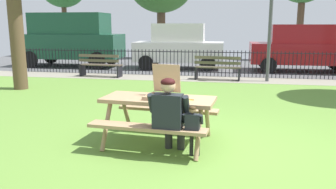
# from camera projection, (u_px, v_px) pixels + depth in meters

# --- Properties ---
(ground) EXTENTS (28.00, 11.91, 0.02)m
(ground) POSITION_uv_depth(u_px,v_px,m) (229.00, 118.00, 7.31)
(ground) COLOR olive
(cobblestone_walkway) EXTENTS (28.00, 1.40, 0.01)m
(cobblestone_walkway) POSITION_uv_depth(u_px,v_px,m) (231.00, 80.00, 12.37)
(cobblestone_walkway) COLOR gray
(street_asphalt) EXTENTS (28.00, 7.16, 0.01)m
(street_asphalt) POSITION_uv_depth(u_px,v_px,m) (231.00, 66.00, 16.50)
(street_asphalt) COLOR #515154
(picnic_table_foreground) EXTENTS (1.92, 1.63, 0.79)m
(picnic_table_foreground) POSITION_uv_depth(u_px,v_px,m) (159.00, 108.00, 5.63)
(picnic_table_foreground) COLOR #A4825D
(picnic_table_foreground) RESTS_ON ground
(pizza_box_open) EXTENTS (0.55, 0.59, 0.53)m
(pizza_box_open) POSITION_uv_depth(u_px,v_px,m) (163.00, 92.00, 5.58)
(pizza_box_open) COLOR tan
(pizza_box_open) RESTS_ON picnic_table_foreground
(pizza_slice_on_table) EXTENTS (0.20, 0.23, 0.02)m
(pizza_slice_on_table) POSITION_uv_depth(u_px,v_px,m) (187.00, 100.00, 5.35)
(pizza_slice_on_table) COLOR #E2CE57
(pizza_slice_on_table) RESTS_ON picnic_table_foreground
(adult_at_table) EXTENTS (0.63, 0.61, 1.19)m
(adult_at_table) POSITION_uv_depth(u_px,v_px,m) (170.00, 113.00, 5.06)
(adult_at_table) COLOR #282828
(adult_at_table) RESTS_ON ground
(child_at_table) EXTENTS (0.31, 0.30, 0.81)m
(child_at_table) POSITION_uv_depth(u_px,v_px,m) (193.00, 126.00, 4.97)
(child_at_table) COLOR #242424
(child_at_table) RESTS_ON ground
(iron_fence_streetside) EXTENTS (18.00, 0.03, 0.99)m
(iron_fence_streetside) POSITION_uv_depth(u_px,v_px,m) (232.00, 63.00, 12.95)
(iron_fence_streetside) COLOR black
(iron_fence_streetside) RESTS_ON ground
(park_bench_left) EXTENTS (1.63, 0.58, 0.85)m
(park_bench_left) POSITION_uv_depth(u_px,v_px,m) (100.00, 66.00, 13.02)
(park_bench_left) COLOR brown
(park_bench_left) RESTS_ON ground
(park_bench_center) EXTENTS (1.62, 0.57, 0.85)m
(park_bench_center) POSITION_uv_depth(u_px,v_px,m) (217.00, 68.00, 12.24)
(park_bench_center) COLOR brown
(park_bench_center) RESTS_ON ground
(lamp_post_walkway) EXTENTS (0.28, 0.28, 3.86)m
(lamp_post_walkway) POSITION_uv_depth(u_px,v_px,m) (271.00, 11.00, 11.57)
(lamp_post_walkway) COLOR #4C4C51
(lamp_post_walkway) RESTS_ON ground
(parked_car_far_left) EXTENTS (4.75, 2.18, 2.46)m
(parked_car_far_left) POSITION_uv_depth(u_px,v_px,m) (71.00, 38.00, 16.22)
(parked_car_far_left) COLOR #1B4934
(parked_car_far_left) RESTS_ON ground
(parked_car_left) EXTENTS (3.95, 1.93, 1.98)m
(parked_car_left) POSITION_uv_depth(u_px,v_px,m) (179.00, 46.00, 15.36)
(parked_car_left) COLOR white
(parked_car_left) RESTS_ON ground
(parked_car_center) EXTENTS (4.42, 1.95, 1.94)m
(parked_car_center) POSITION_uv_depth(u_px,v_px,m) (304.00, 47.00, 14.43)
(parked_car_center) COLOR maroon
(parked_car_center) RESTS_ON ground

